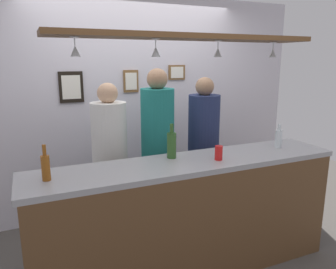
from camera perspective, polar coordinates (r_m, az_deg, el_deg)
The scene contains 18 objects.
ground_plane at distance 3.47m, azimuth 0.70°, elevation -19.38°, with size 8.00×8.00×0.00m, color #4C4742.
back_wall at distance 4.00m, azimuth -5.79°, elevation 4.90°, with size 4.40×0.06×2.60m, color silver.
bar_counter at distance 2.74m, azimuth 5.21°, elevation -12.23°, with size 2.70×0.55×1.03m.
overhead_glass_rack at distance 2.67m, azimuth 3.61°, elevation 16.69°, with size 2.20×0.36×0.04m, color brown.
hanging_wineglass_far_left at distance 2.38m, azimuth -15.94°, elevation 13.98°, with size 0.07×0.07×0.13m.
hanging_wineglass_left at distance 2.51m, azimuth -2.16°, elevation 14.38°, with size 0.07×0.07×0.13m.
hanging_wineglass_center_left at distance 2.82m, azimuth 8.71°, elevation 14.10°, with size 0.07×0.07×0.13m.
hanging_wineglass_center at distance 3.17m, azimuth 17.85°, elevation 13.51°, with size 0.07×0.07×0.13m.
person_left_white_patterned_shirt at distance 3.21m, azimuth -10.13°, elevation -2.84°, with size 0.34×0.34×1.65m.
person_middle_teal_shirt at distance 3.34m, azimuth -1.82°, elevation -0.57°, with size 0.34×0.34×1.78m.
person_right_navy_shirt at distance 3.59m, azimuth 6.22°, elevation -0.74°, with size 0.34×0.34×1.68m.
bottle_soda_clear at distance 3.30m, azimuth 18.78°, elevation -0.60°, with size 0.06×0.06×0.23m.
bottle_beer_amber_tall at distance 2.43m, azimuth -20.63°, elevation -5.31°, with size 0.06×0.06×0.26m.
bottle_champagne_green at distance 2.79m, azimuth 0.64°, elevation -1.77°, with size 0.08×0.08×0.30m.
drink_can at distance 2.78m, azimuth 8.85°, elevation -3.20°, with size 0.07×0.07×0.12m, color red.
picture_frame_upper_small at distance 4.12m, azimuth 1.55°, elevation 10.81°, with size 0.22×0.02×0.18m.
picture_frame_crest at distance 3.91m, azimuth -6.51°, elevation 9.25°, with size 0.18×0.02×0.26m.
picture_frame_caricature at distance 3.77m, azimuth -16.59°, elevation 7.95°, with size 0.26×0.02×0.34m.
Camera 1 is at (-1.21, -2.67, 1.86)m, focal length 34.83 mm.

